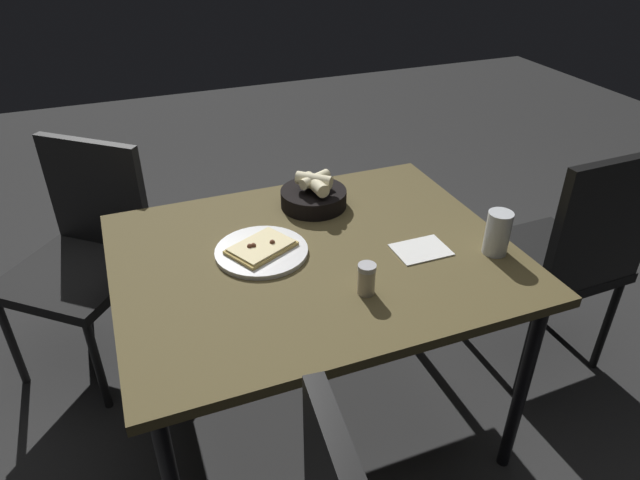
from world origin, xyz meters
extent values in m
plane|color=#2B2B2B|center=(0.00, 0.00, 0.00)|extent=(8.00, 8.00, 0.00)
cube|color=brown|center=(0.00, 0.00, 0.70)|extent=(1.15, 0.92, 0.03)
cylinder|color=black|center=(0.52, -0.40, 0.34)|extent=(0.04, 0.04, 0.68)
cylinder|color=black|center=(-0.52, 0.40, 0.34)|extent=(0.04, 0.04, 0.68)
cylinder|color=black|center=(0.52, 0.40, 0.34)|extent=(0.04, 0.04, 0.68)
cylinder|color=white|center=(-0.15, 0.05, 0.72)|extent=(0.27, 0.27, 0.01)
cube|color=tan|center=(-0.15, 0.05, 0.73)|extent=(0.22, 0.20, 0.01)
cube|color=beige|center=(-0.15, 0.05, 0.74)|extent=(0.20, 0.18, 0.01)
sphere|color=brown|center=(-0.11, 0.05, 0.75)|extent=(0.02, 0.02, 0.02)
sphere|color=brown|center=(-0.17, 0.05, 0.75)|extent=(0.02, 0.02, 0.02)
sphere|color=brown|center=(-0.18, 0.05, 0.75)|extent=(0.02, 0.02, 0.02)
cylinder|color=black|center=(0.10, 0.27, 0.74)|extent=(0.22, 0.22, 0.06)
cylinder|color=beige|center=(0.11, 0.27, 0.81)|extent=(0.12, 0.08, 0.04)
cylinder|color=beige|center=(0.10, 0.25, 0.81)|extent=(0.05, 0.12, 0.04)
cylinder|color=beige|center=(0.10, 0.26, 0.82)|extent=(0.12, 0.11, 0.04)
cylinder|color=red|center=(0.15, 0.26, 0.74)|extent=(0.06, 0.06, 0.03)
cylinder|color=silver|center=(0.49, -0.19, 0.78)|extent=(0.07, 0.07, 0.13)
cylinder|color=orange|center=(0.49, -0.19, 0.74)|extent=(0.06, 0.06, 0.04)
cylinder|color=#BFB299|center=(0.06, -0.23, 0.75)|extent=(0.05, 0.05, 0.07)
cylinder|color=maroon|center=(0.06, -0.23, 0.73)|extent=(0.04, 0.04, 0.04)
cylinder|color=#B7B7BC|center=(0.06, -0.23, 0.80)|extent=(0.05, 0.05, 0.01)
cube|color=white|center=(0.30, -0.10, 0.72)|extent=(0.16, 0.12, 0.00)
cube|color=black|center=(-0.72, 0.60, 0.42)|extent=(0.62, 0.62, 0.04)
cube|color=black|center=(-0.59, 0.75, 0.66)|extent=(0.34, 0.30, 0.43)
cylinder|color=black|center=(-0.98, 0.58, 0.20)|extent=(0.03, 0.03, 0.40)
cylinder|color=black|center=(-0.69, 0.33, 0.20)|extent=(0.03, 0.03, 0.40)
cylinder|color=black|center=(-0.74, 0.87, 0.20)|extent=(0.03, 0.03, 0.40)
cylinder|color=black|center=(-0.45, 0.62, 0.20)|extent=(0.03, 0.03, 0.40)
cube|color=black|center=(0.93, 0.03, 0.45)|extent=(0.45, 0.45, 0.04)
cube|color=black|center=(0.94, -0.17, 0.70)|extent=(0.42, 0.05, 0.47)
cylinder|color=black|center=(1.12, 0.22, 0.21)|extent=(0.03, 0.03, 0.43)
cylinder|color=black|center=(0.74, 0.21, 0.21)|extent=(0.03, 0.03, 0.43)
cylinder|color=black|center=(1.13, -0.16, 0.21)|extent=(0.03, 0.03, 0.43)
cylinder|color=black|center=(0.75, -0.17, 0.21)|extent=(0.03, 0.03, 0.43)
camera|label=1|loc=(-0.49, -1.30, 1.62)|focal=31.68mm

